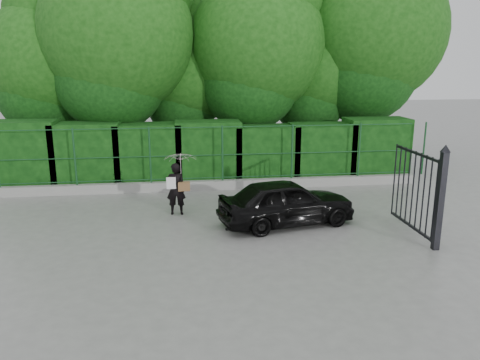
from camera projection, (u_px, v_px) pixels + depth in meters
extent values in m
plane|color=gray|center=(224.00, 239.00, 10.97)|extent=(80.00, 80.00, 0.00)
cube|color=#9E9E99|center=(211.00, 185.00, 15.26)|extent=(14.00, 0.25, 0.30)
cylinder|color=#174722|center=(75.00, 157.00, 14.48)|extent=(0.06, 0.06, 1.80)
cylinder|color=#174722|center=(150.00, 155.00, 14.77)|extent=(0.06, 0.06, 1.80)
cylinder|color=#174722|center=(222.00, 153.00, 15.06)|extent=(0.06, 0.06, 1.80)
cylinder|color=#174722|center=(292.00, 152.00, 15.35)|extent=(0.06, 0.06, 1.80)
cylinder|color=#174722|center=(359.00, 150.00, 15.64)|extent=(0.06, 0.06, 1.80)
cylinder|color=#174722|center=(424.00, 148.00, 15.93)|extent=(0.06, 0.06, 1.80)
cylinder|color=#174722|center=(210.00, 178.00, 15.20)|extent=(13.60, 0.03, 0.03)
cylinder|color=#174722|center=(210.00, 155.00, 15.02)|extent=(13.60, 0.03, 0.03)
cylinder|color=#174722|center=(210.00, 127.00, 14.80)|extent=(13.60, 0.03, 0.03)
cube|color=black|center=(24.00, 155.00, 15.24)|extent=(2.20, 1.20, 2.23)
cube|color=black|center=(88.00, 155.00, 15.50)|extent=(2.20, 1.20, 2.14)
cube|color=black|center=(149.00, 154.00, 15.76)|extent=(2.20, 1.20, 2.07)
cube|color=black|center=(208.00, 152.00, 16.00)|extent=(2.20, 1.20, 2.12)
cube|color=black|center=(266.00, 153.00, 16.28)|extent=(2.20, 1.20, 1.93)
cube|color=black|center=(321.00, 151.00, 16.52)|extent=(2.20, 1.20, 1.98)
cube|color=black|center=(375.00, 148.00, 16.76)|extent=(2.20, 1.20, 2.13)
cylinder|color=black|center=(57.00, 122.00, 17.52)|extent=(0.36, 0.36, 3.75)
sphere|color=#14470F|center=(51.00, 60.00, 16.97)|extent=(4.50, 4.50, 4.50)
cylinder|color=black|center=(122.00, 113.00, 16.97)|extent=(0.36, 0.36, 4.50)
sphere|color=#14470F|center=(117.00, 36.00, 16.32)|extent=(5.40, 5.40, 5.40)
cylinder|color=black|center=(191.00, 125.00, 18.69)|extent=(0.36, 0.36, 3.25)
sphere|color=#14470F|center=(189.00, 75.00, 18.21)|extent=(3.90, 3.90, 3.90)
cylinder|color=black|center=(256.00, 114.00, 17.92)|extent=(0.36, 0.36, 4.25)
sphere|color=#14470F|center=(257.00, 45.00, 17.30)|extent=(5.10, 5.10, 5.10)
cylinder|color=black|center=(314.00, 121.00, 19.00)|extent=(0.36, 0.36, 3.50)
sphere|color=#14470F|center=(316.00, 68.00, 18.49)|extent=(4.20, 4.20, 4.20)
cylinder|color=black|center=(366.00, 105.00, 18.71)|extent=(0.36, 0.36, 4.75)
sphere|color=#14470F|center=(371.00, 31.00, 18.02)|extent=(5.70, 5.70, 5.70)
cube|color=black|center=(440.00, 202.00, 10.13)|extent=(0.14, 0.14, 2.20)
cone|color=black|center=(446.00, 148.00, 9.84)|extent=(0.22, 0.22, 0.16)
cube|color=black|center=(410.00, 226.00, 11.46)|extent=(0.05, 2.00, 0.06)
cube|color=black|center=(417.00, 153.00, 11.03)|extent=(0.05, 2.00, 0.06)
cylinder|color=black|center=(435.00, 201.00, 10.33)|extent=(0.04, 0.04, 1.90)
cylinder|color=black|center=(429.00, 198.00, 10.57)|extent=(0.04, 0.04, 1.90)
cylinder|color=black|center=(423.00, 195.00, 10.81)|extent=(0.04, 0.04, 1.90)
cylinder|color=black|center=(418.00, 192.00, 11.05)|extent=(0.04, 0.04, 1.90)
cylinder|color=black|center=(413.00, 190.00, 11.29)|extent=(0.04, 0.04, 1.90)
cylinder|color=black|center=(408.00, 187.00, 11.53)|extent=(0.04, 0.04, 1.90)
cylinder|color=black|center=(403.00, 185.00, 11.77)|extent=(0.04, 0.04, 1.90)
cylinder|color=black|center=(399.00, 182.00, 12.02)|extent=(0.04, 0.04, 1.90)
cylinder|color=black|center=(394.00, 180.00, 12.26)|extent=(0.04, 0.04, 1.90)
imported|color=black|center=(176.00, 189.00, 12.65)|extent=(0.55, 0.39, 1.43)
imported|color=white|center=(181.00, 168.00, 12.57)|extent=(0.88, 0.90, 0.81)
cube|color=brown|center=(184.00, 186.00, 12.58)|extent=(0.32, 0.15, 0.24)
cube|color=white|center=(171.00, 183.00, 12.47)|extent=(0.25, 0.02, 0.32)
imported|color=black|center=(287.00, 202.00, 11.88)|extent=(3.69, 2.10, 1.19)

